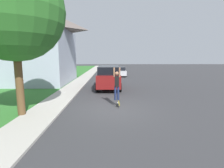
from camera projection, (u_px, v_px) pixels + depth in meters
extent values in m
plane|color=#333335|center=(112.00, 109.00, 9.82)|extent=(120.00, 120.00, 0.00)
cube|color=#2D6B28|center=(22.00, 89.00, 15.63)|extent=(10.00, 80.00, 0.08)
cube|color=#ADA89E|center=(71.00, 89.00, 15.69)|extent=(1.80, 80.00, 0.10)
cube|color=#99A3B2|center=(33.00, 57.00, 19.12)|extent=(8.02, 7.96, 5.65)
pyramid|color=#5B514C|center=(30.00, 16.00, 18.46)|extent=(8.82, 8.76, 2.83)
cylinder|color=brown|center=(19.00, 78.00, 8.37)|extent=(0.36, 0.36, 3.64)
sphere|color=#286023|center=(13.00, 10.00, 7.89)|extent=(4.63, 4.63, 4.63)
cube|color=maroon|center=(109.00, 79.00, 15.95)|extent=(1.99, 4.81, 1.06)
cube|color=black|center=(109.00, 70.00, 15.94)|extent=(1.83, 3.75, 0.65)
cylinder|color=black|center=(99.00, 82.00, 17.49)|extent=(0.24, 0.76, 0.76)
cylinder|color=black|center=(118.00, 82.00, 17.52)|extent=(0.24, 0.76, 0.76)
cylinder|color=black|center=(97.00, 87.00, 14.54)|extent=(0.24, 0.76, 0.76)
cylinder|color=black|center=(120.00, 87.00, 14.57)|extent=(0.24, 0.76, 0.76)
cube|color=#B7B7BC|center=(120.00, 72.00, 26.71)|extent=(1.75, 4.29, 0.68)
cube|color=black|center=(120.00, 69.00, 26.51)|extent=(1.54, 2.23, 0.50)
cylinder|color=black|center=(114.00, 73.00, 28.00)|extent=(0.20, 0.64, 0.64)
cylinder|color=black|center=(124.00, 73.00, 28.03)|extent=(0.20, 0.64, 0.64)
cylinder|color=black|center=(114.00, 75.00, 25.46)|extent=(0.20, 0.64, 0.64)
cylinder|color=black|center=(126.00, 75.00, 25.48)|extent=(0.20, 0.64, 0.64)
cylinder|color=#192347|center=(115.00, 93.00, 10.32)|extent=(0.13, 0.13, 0.81)
cylinder|color=#192347|center=(118.00, 93.00, 10.32)|extent=(0.13, 0.13, 0.81)
cube|color=black|center=(117.00, 81.00, 10.21)|extent=(0.25, 0.20, 0.62)
sphere|color=brown|center=(117.00, 74.00, 10.14)|extent=(0.22, 0.22, 0.22)
cylinder|color=brown|center=(114.00, 72.00, 10.13)|extent=(0.09, 0.09, 0.55)
cylinder|color=brown|center=(120.00, 72.00, 10.13)|extent=(0.09, 0.09, 0.55)
cube|color=#A89323|center=(119.00, 103.00, 10.35)|extent=(0.11, 0.81, 0.21)
cylinder|color=silver|center=(117.00, 100.00, 10.58)|extent=(0.03, 0.06, 0.06)
cylinder|color=silver|center=(118.00, 103.00, 10.61)|extent=(0.03, 0.06, 0.06)
cylinder|color=silver|center=(117.00, 103.00, 10.09)|extent=(0.03, 0.06, 0.06)
cylinder|color=silver|center=(119.00, 106.00, 10.12)|extent=(0.03, 0.06, 0.06)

